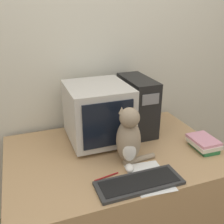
{
  "coord_description": "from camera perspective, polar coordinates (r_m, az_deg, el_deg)",
  "views": [
    {
      "loc": [
        -0.54,
        -0.93,
        1.69
      ],
      "look_at": [
        -0.0,
        0.52,
        1.05
      ],
      "focal_mm": 42.0,
      "sensor_mm": 36.0,
      "label": 1
    }
  ],
  "objects": [
    {
      "name": "book_stack",
      "position": [
        1.88,
        19.32,
        -6.45
      ],
      "size": [
        0.16,
        0.21,
        0.07
      ],
      "color": "#28703D",
      "rests_on": "desk"
    },
    {
      "name": "paper_sheet",
      "position": [
        1.54,
        8.09,
        -13.87
      ],
      "size": [
        0.24,
        0.31,
        0.0
      ],
      "color": "white",
      "rests_on": "desk"
    },
    {
      "name": "desk",
      "position": [
        1.99,
        0.47,
        -18.18
      ],
      "size": [
        1.39,
        0.95,
        0.78
      ],
      "color": "tan",
      "rests_on": "ground_plane"
    },
    {
      "name": "computer_tower",
      "position": [
        1.97,
        5.5,
        1.53
      ],
      "size": [
        0.18,
        0.4,
        0.41
      ],
      "color": "black",
      "rests_on": "desk"
    },
    {
      "name": "crt_monitor",
      "position": [
        1.82,
        -3.12,
        -0.13
      ],
      "size": [
        0.41,
        0.45,
        0.41
      ],
      "color": "#BCB7AD",
      "rests_on": "desk"
    },
    {
      "name": "cat",
      "position": [
        1.59,
        3.7,
        -5.74
      ],
      "size": [
        0.27,
        0.27,
        0.37
      ],
      "rotation": [
        0.0,
        0.0,
        -0.33
      ],
      "color": "gray",
      "rests_on": "desk"
    },
    {
      "name": "wall_back",
      "position": [
        2.07,
        -4.85,
        10.31
      ],
      "size": [
        7.0,
        0.05,
        2.5
      ],
      "color": "beige",
      "rests_on": "ground_plane"
    },
    {
      "name": "pen",
      "position": [
        1.53,
        -1.19,
        -13.88
      ],
      "size": [
        0.15,
        0.03,
        0.01
      ],
      "color": "maroon",
      "rests_on": "desk"
    },
    {
      "name": "keyboard",
      "position": [
        1.48,
        5.95,
        -15.07
      ],
      "size": [
        0.48,
        0.18,
        0.02
      ],
      "color": "#2D2D2D",
      "rests_on": "desk"
    }
  ]
}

